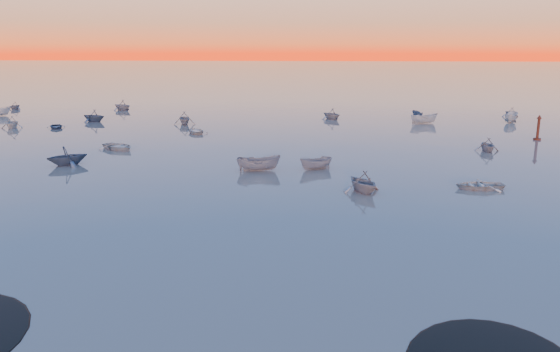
# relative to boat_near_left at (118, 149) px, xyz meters

# --- Properties ---
(ground) EXTENTS (600.00, 600.00, 0.00)m
(ground) POSITION_rel_boat_near_left_xyz_m (19.07, 56.55, 0.00)
(ground) COLOR slate
(ground) RESTS_ON ground
(moored_fleet) EXTENTS (124.00, 58.00, 1.20)m
(moored_fleet) POSITION_rel_boat_near_left_xyz_m (19.07, 9.55, 0.00)
(moored_fleet) COLOR silver
(moored_fleet) RESTS_ON ground
(boat_near_left) EXTENTS (4.10, 4.84, 1.14)m
(boat_near_left) POSITION_rel_boat_near_left_xyz_m (0.00, 0.00, 0.00)
(boat_near_left) COLOR silver
(boat_near_left) RESTS_ON ground
(boat_near_center) EXTENTS (2.49, 4.48, 1.47)m
(boat_near_center) POSITION_rel_boat_near_left_xyz_m (17.62, -9.57, 0.00)
(boat_near_center) COLOR gray
(boat_near_center) RESTS_ON ground
(boat_near_right) EXTENTS (4.35, 3.51, 1.39)m
(boat_near_right) POSITION_rel_boat_near_left_xyz_m (27.15, -16.55, 0.00)
(boat_near_right) COLOR gray
(boat_near_right) RESTS_ON ground
(channel_marker) EXTENTS (0.93, 0.93, 3.32)m
(channel_marker) POSITION_rel_boat_near_left_xyz_m (50.89, 10.93, 1.31)
(channel_marker) COLOR #461A0F
(channel_marker) RESTS_ON ground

